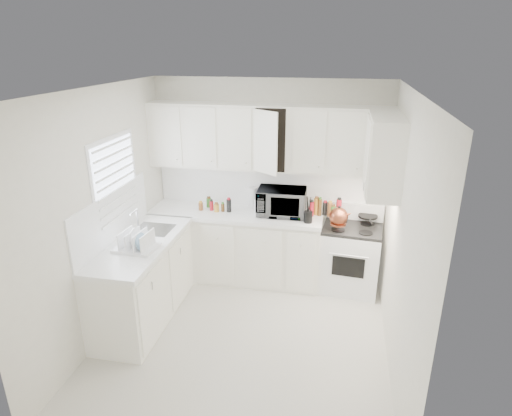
% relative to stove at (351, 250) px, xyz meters
% --- Properties ---
extents(floor, '(3.20, 3.20, 0.00)m').
position_rel_stove_xyz_m(floor, '(-1.10, -1.29, -0.55)').
color(floor, silver).
rests_on(floor, ground).
extents(ceiling, '(3.20, 3.20, 0.00)m').
position_rel_stove_xyz_m(ceiling, '(-1.10, -1.29, 2.05)').
color(ceiling, white).
rests_on(ceiling, ground).
extents(wall_back, '(3.00, 0.00, 3.00)m').
position_rel_stove_xyz_m(wall_back, '(-1.10, 0.31, 0.75)').
color(wall_back, white).
rests_on(wall_back, ground).
extents(wall_front, '(3.00, 0.00, 3.00)m').
position_rel_stove_xyz_m(wall_front, '(-1.10, -2.89, 0.75)').
color(wall_front, white).
rests_on(wall_front, ground).
extents(wall_left, '(0.00, 3.20, 3.20)m').
position_rel_stove_xyz_m(wall_left, '(-2.60, -1.29, 0.75)').
color(wall_left, white).
rests_on(wall_left, ground).
extents(wall_right, '(0.00, 3.20, 3.20)m').
position_rel_stove_xyz_m(wall_right, '(0.40, -1.29, 0.75)').
color(wall_right, white).
rests_on(wall_right, ground).
extents(window_blinds, '(0.06, 0.96, 1.06)m').
position_rel_stove_xyz_m(window_blinds, '(-2.58, -0.94, 1.00)').
color(window_blinds, white).
rests_on(window_blinds, wall_left).
extents(lower_cabinets_back, '(2.22, 0.60, 0.90)m').
position_rel_stove_xyz_m(lower_cabinets_back, '(-1.49, 0.01, -0.10)').
color(lower_cabinets_back, white).
rests_on(lower_cabinets_back, floor).
extents(lower_cabinets_left, '(0.60, 1.60, 0.90)m').
position_rel_stove_xyz_m(lower_cabinets_left, '(-2.30, -1.09, -0.10)').
color(lower_cabinets_left, white).
rests_on(lower_cabinets_left, floor).
extents(countertop_back, '(2.24, 0.64, 0.05)m').
position_rel_stove_xyz_m(countertop_back, '(-1.49, -0.00, 0.38)').
color(countertop_back, white).
rests_on(countertop_back, lower_cabinets_back).
extents(countertop_left, '(0.64, 1.62, 0.05)m').
position_rel_stove_xyz_m(countertop_left, '(-2.29, -1.09, 0.38)').
color(countertop_left, white).
rests_on(countertop_left, lower_cabinets_left).
extents(backsplash_back, '(2.98, 0.02, 0.55)m').
position_rel_stove_xyz_m(backsplash_back, '(-1.10, 0.30, 0.68)').
color(backsplash_back, white).
rests_on(backsplash_back, wall_back).
extents(backsplash_left, '(0.02, 1.60, 0.55)m').
position_rel_stove_xyz_m(backsplash_left, '(-2.59, -1.09, 0.68)').
color(backsplash_left, white).
rests_on(backsplash_left, wall_left).
extents(upper_cabinets_back, '(3.00, 0.33, 0.80)m').
position_rel_stove_xyz_m(upper_cabinets_back, '(-1.10, 0.14, 0.95)').
color(upper_cabinets_back, white).
rests_on(upper_cabinets_back, wall_back).
extents(upper_cabinets_right, '(0.33, 0.90, 0.80)m').
position_rel_stove_xyz_m(upper_cabinets_right, '(0.23, -0.47, 0.95)').
color(upper_cabinets_right, white).
rests_on(upper_cabinets_right, wall_right).
extents(sink, '(0.42, 0.38, 0.30)m').
position_rel_stove_xyz_m(sink, '(-2.29, -0.74, 0.52)').
color(sink, gray).
rests_on(sink, countertop_left).
extents(stove, '(0.76, 0.65, 1.10)m').
position_rel_stove_xyz_m(stove, '(0.00, 0.00, 0.00)').
color(stove, white).
rests_on(stove, floor).
extents(tea_kettle, '(0.33, 0.30, 0.26)m').
position_rel_stove_xyz_m(tea_kettle, '(-0.18, -0.16, 0.52)').
color(tea_kettle, '#9C3B2A').
rests_on(tea_kettle, stove).
extents(frying_pan, '(0.30, 0.44, 0.04)m').
position_rel_stove_xyz_m(frying_pan, '(0.18, 0.16, 0.42)').
color(frying_pan, black).
rests_on(frying_pan, stove).
extents(microwave, '(0.61, 0.35, 0.41)m').
position_rel_stove_xyz_m(microwave, '(-0.90, 0.03, 0.61)').
color(microwave, gray).
rests_on(microwave, countertop_back).
extents(rice_cooker, '(0.29, 0.29, 0.23)m').
position_rel_stove_xyz_m(rice_cooker, '(-1.13, 0.01, 0.52)').
color(rice_cooker, white).
rests_on(rice_cooker, countertop_back).
extents(paper_towel, '(0.12, 0.12, 0.27)m').
position_rel_stove_xyz_m(paper_towel, '(-1.31, 0.23, 0.54)').
color(paper_towel, white).
rests_on(paper_towel, countertop_back).
extents(utensil_crock, '(0.14, 0.14, 0.34)m').
position_rel_stove_xyz_m(utensil_crock, '(-0.54, -0.17, 0.57)').
color(utensil_crock, black).
rests_on(utensil_crock, countertop_back).
extents(dish_rack, '(0.45, 0.35, 0.24)m').
position_rel_stove_xyz_m(dish_rack, '(-2.25, -1.27, 0.52)').
color(dish_rack, white).
rests_on(dish_rack, countertop_left).
extents(spice_left_0, '(0.06, 0.06, 0.13)m').
position_rel_stove_xyz_m(spice_left_0, '(-1.95, 0.13, 0.47)').
color(spice_left_0, brown).
rests_on(spice_left_0, countertop_back).
extents(spice_left_1, '(0.06, 0.06, 0.13)m').
position_rel_stove_xyz_m(spice_left_1, '(-1.88, 0.04, 0.47)').
color(spice_left_1, '#397D29').
rests_on(spice_left_1, countertop_back).
extents(spice_left_2, '(0.06, 0.06, 0.13)m').
position_rel_stove_xyz_m(spice_left_2, '(-1.80, 0.13, 0.47)').
color(spice_left_2, red).
rests_on(spice_left_2, countertop_back).
extents(spice_left_3, '(0.06, 0.06, 0.13)m').
position_rel_stove_xyz_m(spice_left_3, '(-1.73, 0.04, 0.47)').
color(spice_left_3, gold).
rests_on(spice_left_3, countertop_back).
extents(spice_left_4, '(0.06, 0.06, 0.13)m').
position_rel_stove_xyz_m(spice_left_4, '(-1.65, 0.13, 0.47)').
color(spice_left_4, brown).
rests_on(spice_left_4, countertop_back).
extents(spice_left_5, '(0.06, 0.06, 0.13)m').
position_rel_stove_xyz_m(spice_left_5, '(-1.58, 0.04, 0.47)').
color(spice_left_5, black).
rests_on(spice_left_5, countertop_back).
extents(sauce_right_0, '(0.06, 0.06, 0.19)m').
position_rel_stove_xyz_m(sauce_right_0, '(-0.52, 0.17, 0.50)').
color(sauce_right_0, red).
rests_on(sauce_right_0, countertop_back).
extents(sauce_right_1, '(0.06, 0.06, 0.19)m').
position_rel_stove_xyz_m(sauce_right_1, '(-0.47, 0.11, 0.50)').
color(sauce_right_1, gold).
rests_on(sauce_right_1, countertop_back).
extents(sauce_right_2, '(0.06, 0.06, 0.19)m').
position_rel_stove_xyz_m(sauce_right_2, '(-0.41, 0.17, 0.50)').
color(sauce_right_2, brown).
rests_on(sauce_right_2, countertop_back).
extents(sauce_right_3, '(0.06, 0.06, 0.19)m').
position_rel_stove_xyz_m(sauce_right_3, '(-0.36, 0.11, 0.50)').
color(sauce_right_3, black).
rests_on(sauce_right_3, countertop_back).
extents(sauce_right_4, '(0.06, 0.06, 0.19)m').
position_rel_stove_xyz_m(sauce_right_4, '(-0.30, 0.17, 0.50)').
color(sauce_right_4, brown).
rests_on(sauce_right_4, countertop_back).
extents(sauce_right_5, '(0.06, 0.06, 0.19)m').
position_rel_stove_xyz_m(sauce_right_5, '(-0.25, 0.11, 0.50)').
color(sauce_right_5, '#397D29').
rests_on(sauce_right_5, countertop_back).
extents(sauce_right_6, '(0.06, 0.06, 0.19)m').
position_rel_stove_xyz_m(sauce_right_6, '(-0.19, 0.17, 0.50)').
color(sauce_right_6, red).
rests_on(sauce_right_6, countertop_back).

